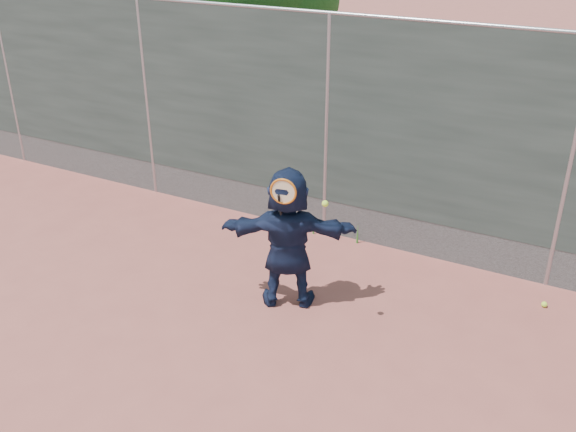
% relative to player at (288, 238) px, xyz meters
% --- Properties ---
extents(ground, '(80.00, 80.00, 0.00)m').
position_rel_player_xyz_m(ground, '(-0.38, -1.69, -0.83)').
color(ground, '#9E4C42').
rests_on(ground, ground).
extents(player, '(1.61, 1.09, 1.67)m').
position_rel_player_xyz_m(player, '(0.00, 0.00, 0.00)').
color(player, '#141D39').
rests_on(player, ground).
extents(ball_ground, '(0.07, 0.07, 0.07)m').
position_rel_player_xyz_m(ball_ground, '(2.68, 1.28, -0.80)').
color(ball_ground, '#C4F035').
rests_on(ball_ground, ground).
extents(fence, '(20.00, 0.06, 3.03)m').
position_rel_player_xyz_m(fence, '(-0.38, 1.81, 0.75)').
color(fence, '#38423D').
rests_on(fence, ground).
extents(swing_action, '(0.69, 0.19, 0.51)m').
position_rel_player_xyz_m(swing_action, '(0.10, -0.21, 0.64)').
color(swing_action, '#CC6113').
rests_on(swing_action, ground).
extents(weed_clump, '(0.68, 0.07, 0.30)m').
position_rel_player_xyz_m(weed_clump, '(-0.09, 1.69, -0.70)').
color(weed_clump, '#387226').
rests_on(weed_clump, ground).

